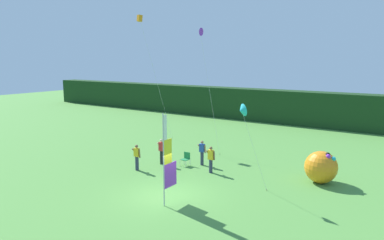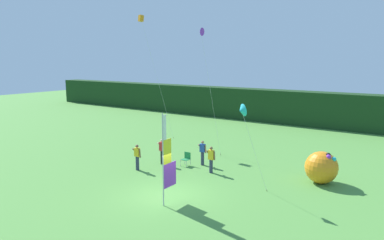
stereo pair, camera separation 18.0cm
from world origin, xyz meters
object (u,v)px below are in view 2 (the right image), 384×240
Objects in this scene: person_near_banner at (203,152)px; inflatable_balloon at (321,167)px; person_far_left at (137,157)px; person_far_right at (162,151)px; folding_chair at (186,158)px; kite_purple_delta_2 at (201,33)px; banner_flag at (167,161)px; kite_orange_box_0 at (141,20)px; person_mid_field at (211,159)px; kite_cyan_delta_1 at (242,111)px.

person_near_banner is 0.89× the size of inflatable_balloon.
person_far_left is 1.98m from person_far_right.
folding_chair is 0.10× the size of kite_purple_delta_2.
kite_orange_box_0 reaches higher than banner_flag.
inflatable_balloon reaches higher than person_mid_field.
person_far_right reaches higher than person_mid_field.
person_far_right is at bearing -150.45° from person_near_banner.
folding_chair is at bearing 170.39° from person_mid_field.
person_near_banner is 1.00× the size of person_mid_field.
person_far_left is 13.23m from kite_orange_box_0.
banner_flag is at bearing -123.77° from kite_cyan_delta_1.
kite_cyan_delta_1 is (4.35, -3.06, 3.50)m from person_near_banner.
inflatable_balloon is 13.09m from kite_purple_delta_2.
person_mid_field is 0.18× the size of kite_purple_delta_2.
person_near_banner is 1.00× the size of person_far_left.
person_near_banner is at bearing -173.35° from inflatable_balloon.
person_mid_field is 1.88× the size of folding_chair.
person_near_banner reaches higher than person_far_left.
kite_purple_delta_2 is at bearing 87.19° from person_far_left.
folding_chair is at bearing 22.40° from person_far_right.
person_far_left is (-4.16, -2.20, -0.01)m from person_mid_field.
person_far_left reaches higher than folding_chair.
kite_orange_box_0 reaches higher than folding_chair.
folding_chair is at bearing 51.91° from person_far_left.
person_far_left is at bearing -103.33° from person_far_right.
kite_orange_box_0 is (-10.88, 10.31, 8.12)m from banner_flag.
inflatable_balloon is at bearing 10.77° from folding_chair.
person_far_right reaches higher than person_near_banner.
inflatable_balloon is 19.00m from kite_orange_box_0.
kite_cyan_delta_1 is at bearing -33.38° from person_mid_field.
inflatable_balloon is (7.48, 0.87, 0.04)m from person_near_banner.
kite_cyan_delta_1 reaches higher than banner_flag.
kite_orange_box_0 reaches higher than person_far_left.
person_mid_field is at bearing -50.59° from kite_purple_delta_2.
person_mid_field is at bearing -9.61° from folding_chair.
person_mid_field is 0.16× the size of kite_orange_box_0.
folding_chair is 6.88m from kite_cyan_delta_1.
person_far_right is 0.19× the size of kite_purple_delta_2.
person_far_right is 1.73m from folding_chair.
person_far_left is 10.59m from kite_purple_delta_2.
kite_cyan_delta_1 reaches higher than person_near_banner.
person_near_banner is 1.15m from folding_chair.
person_far_left is 0.18× the size of kite_purple_delta_2.
person_far_right is at bearing 131.51° from banner_flag.
person_mid_field is at bearing -26.18° from kite_orange_box_0.
person_far_left is 0.88× the size of inflatable_balloon.
person_far_left is 7.99m from kite_cyan_delta_1.
person_far_left is at bearing 147.53° from banner_flag.
person_far_right is 10.11m from inflatable_balloon.
person_near_banner is 9.16m from kite_purple_delta_2.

